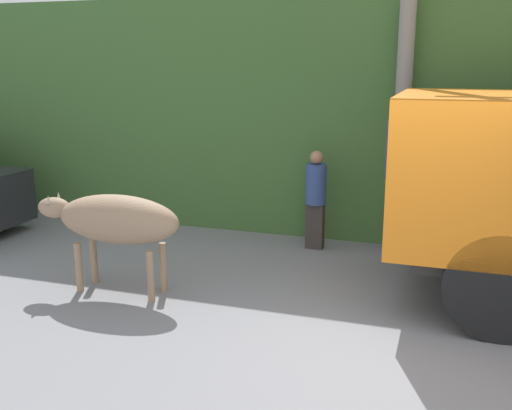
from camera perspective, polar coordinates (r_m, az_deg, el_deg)
name	(u,v)px	position (r m, az deg, el deg)	size (l,w,h in m)	color
ground_plane	(393,347)	(6.51, 12.90, -13.05)	(60.00, 60.00, 0.00)	gray
hillside_embankment	(433,108)	(12.72, 16.50, 8.86)	(32.00, 6.59, 3.89)	#426B33
brown_cow	(115,220)	(7.68, -13.26, -1.42)	(1.99, 0.62, 1.26)	#9E7F60
pedestrian_on_hill	(316,196)	(9.29, 5.71, 0.90)	(0.34, 0.34, 1.54)	#38332D
utility_pole	(407,31)	(9.22, 14.19, 15.81)	(0.90, 0.24, 6.37)	gray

